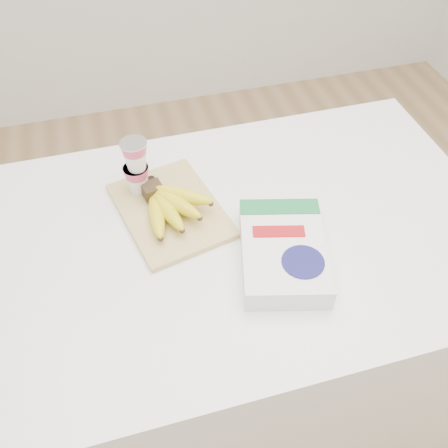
{
  "coord_description": "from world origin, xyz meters",
  "views": [
    {
      "loc": [
        -0.28,
        -0.77,
        1.83
      ],
      "look_at": [
        -0.07,
        -0.0,
        0.97
      ],
      "focal_mm": 40.0,
      "sensor_mm": 36.0,
      "label": 1
    }
  ],
  "objects_px": {
    "table": "(244,328)",
    "cereal_box": "(283,251)",
    "cutting_board": "(170,210)",
    "yogurt_stack": "(136,166)",
    "bananas": "(169,205)"
  },
  "relations": [
    {
      "from": "cutting_board",
      "to": "bananas",
      "type": "distance_m",
      "value": 0.04
    },
    {
      "from": "table",
      "to": "cereal_box",
      "type": "distance_m",
      "value": 0.51
    },
    {
      "from": "cutting_board",
      "to": "yogurt_stack",
      "type": "distance_m",
      "value": 0.14
    },
    {
      "from": "bananas",
      "to": "cereal_box",
      "type": "xyz_separation_m",
      "value": [
        0.22,
        -0.2,
        -0.01
      ]
    },
    {
      "from": "table",
      "to": "yogurt_stack",
      "type": "relative_size",
      "value": 8.01
    },
    {
      "from": "table",
      "to": "cereal_box",
      "type": "relative_size",
      "value": 3.94
    },
    {
      "from": "table",
      "to": "cutting_board",
      "type": "relative_size",
      "value": 3.94
    },
    {
      "from": "table",
      "to": "cutting_board",
      "type": "height_order",
      "value": "cutting_board"
    },
    {
      "from": "yogurt_stack",
      "to": "table",
      "type": "bearing_deg",
      "value": -38.75
    },
    {
      "from": "cereal_box",
      "to": "cutting_board",
      "type": "bearing_deg",
      "value": 149.45
    },
    {
      "from": "table",
      "to": "yogurt_stack",
      "type": "distance_m",
      "value": 0.64
    },
    {
      "from": "bananas",
      "to": "cereal_box",
      "type": "relative_size",
      "value": 0.61
    },
    {
      "from": "bananas",
      "to": "yogurt_stack",
      "type": "distance_m",
      "value": 0.13
    },
    {
      "from": "table",
      "to": "bananas",
      "type": "distance_m",
      "value": 0.55
    },
    {
      "from": "bananas",
      "to": "cereal_box",
      "type": "bearing_deg",
      "value": -42.71
    }
  ]
}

